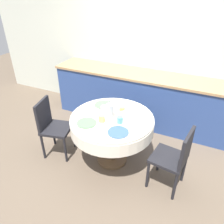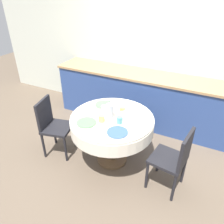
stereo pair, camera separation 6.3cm
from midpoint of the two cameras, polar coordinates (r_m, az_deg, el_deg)
name	(u,v)px [view 1 (the left image)]	position (r m, az deg, el deg)	size (l,w,h in m)	color
ground_plane	(112,159)	(3.39, -0.54, -12.28)	(12.00, 12.00, 0.00)	brown
wall_back	(149,49)	(4.07, 9.29, 16.05)	(7.00, 0.05, 2.60)	beige
kitchen_counter	(140,98)	(4.07, 6.94, 3.69)	(3.24, 0.64, 0.95)	#2D4784
dining_table	(112,125)	(2.99, -0.60, -3.46)	(1.13, 1.13, 0.76)	brown
chair_left	(175,157)	(2.78, 15.48, -11.20)	(0.45, 0.45, 0.89)	black
chair_right	(52,125)	(3.35, -15.94, -3.24)	(0.48, 0.48, 0.89)	black
plate_near_left	(87,123)	(2.81, -7.26, -2.85)	(0.26, 0.26, 0.01)	#5BA85B
cup_near_left	(102,119)	(2.80, -3.32, -1.80)	(0.08, 0.08, 0.09)	#DBB766
plate_near_right	(118,132)	(2.63, 0.95, -5.28)	(0.26, 0.26, 0.01)	#3856AD
cup_near_right	(120,120)	(2.78, 1.42, -2.10)	(0.08, 0.08, 0.09)	#5BA39E
plate_far_left	(103,105)	(3.21, -2.88, 1.93)	(0.26, 0.26, 0.01)	#5BA85B
cup_far_left	(104,109)	(3.01, -2.74, 0.75)	(0.08, 0.08, 0.09)	white
plate_far_right	(135,111)	(3.06, 5.53, 0.22)	(0.26, 0.26, 0.01)	white
cup_far_right	(122,110)	(2.99, 2.00, 0.52)	(0.08, 0.08, 0.09)	#DBB766
coffee_carafe	(110,110)	(2.86, -1.20, 0.64)	(0.10, 0.10, 0.27)	#B2B2B7
fruit_bowl	(125,117)	(2.86, 2.86, -1.35)	(0.22, 0.22, 0.07)	silver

